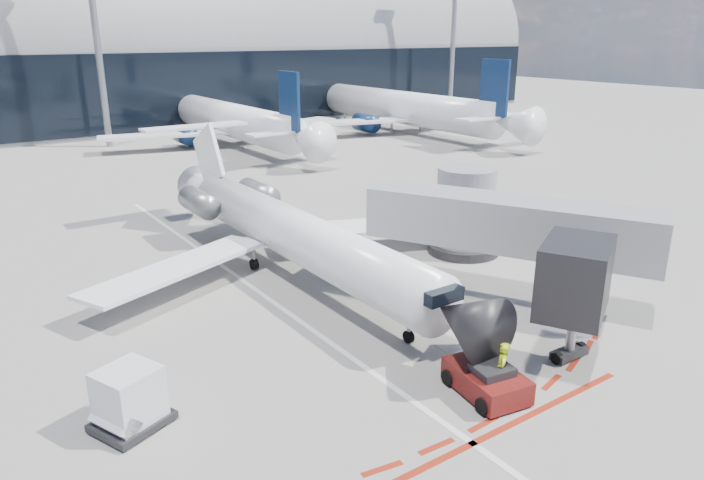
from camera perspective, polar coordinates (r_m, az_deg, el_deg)
ground at (r=28.10m, az=-6.05°, el=-6.44°), size 260.00×260.00×0.00m
apron_centerline at (r=29.72m, az=-7.93°, el=-5.07°), size 0.25×40.00×0.01m
apron_stop_bar at (r=20.10m, az=10.91°, el=-17.71°), size 14.00×0.25×0.01m
terminal_building at (r=88.36m, az=-27.89°, el=14.24°), size 150.00×24.15×24.00m
jet_bridge at (r=30.56m, az=12.89°, el=1.29°), size 10.03×15.20×4.90m
light_mast_centre at (r=72.54m, az=-22.33°, el=17.67°), size 0.70×0.70×25.00m
light_mast_east at (r=97.31m, az=9.22°, el=18.58°), size 0.70×0.70×25.00m
regional_jet at (r=31.90m, az=-5.83°, el=0.88°), size 21.40×26.39×6.61m
pushback_tug at (r=22.28m, az=12.14°, el=-12.31°), size 2.33×4.65×1.18m
ramp_worker at (r=22.07m, az=13.45°, el=-11.37°), size 0.84×0.83×1.95m
uld_container at (r=21.08m, az=-19.57°, el=-13.47°), size 2.65×2.48×2.00m
bg_airliner_1 at (r=71.16m, az=-11.35°, el=12.79°), size 32.55×34.46×10.53m
bg_airliner_2 at (r=79.36m, az=4.56°, el=13.96°), size 35.40×37.49×11.45m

